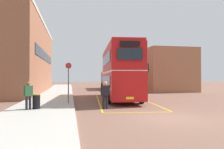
# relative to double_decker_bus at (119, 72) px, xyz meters

# --- Properties ---
(ground_plane) EXTENTS (135.60, 135.60, 0.00)m
(ground_plane) POSITION_rel_double_decker_bus_xyz_m (0.36, 5.18, -2.51)
(ground_plane) COLOR brown
(sidewalk_left) EXTENTS (4.00, 57.60, 0.14)m
(sidewalk_left) POSITION_rel_double_decker_bus_xyz_m (-6.14, 7.58, -2.44)
(sidewalk_left) COLOR #B2ADA3
(sidewalk_left) RESTS_ON ground
(brick_building_left) EXTENTS (5.49, 22.36, 9.10)m
(brick_building_left) POSITION_rel_double_decker_bus_xyz_m (-10.42, 10.79, 2.04)
(brick_building_left) COLOR brown
(brick_building_left) RESTS_ON ground
(depot_building_right) EXTENTS (6.73, 12.95, 6.02)m
(depot_building_right) POSITION_rel_double_decker_bus_xyz_m (9.19, 12.83, 0.49)
(depot_building_right) COLOR #9E6647
(depot_building_right) RESTS_ON ground
(double_decker_bus) EXTENTS (3.51, 10.77, 4.75)m
(double_decker_bus) POSITION_rel_double_decker_bus_xyz_m (0.00, 0.00, 0.00)
(double_decker_bus) COLOR black
(double_decker_bus) RESTS_ON ground
(single_deck_bus) EXTENTS (2.93, 9.17, 3.02)m
(single_deck_bus) POSITION_rel_double_decker_bus_xyz_m (2.42, 16.49, -0.87)
(single_deck_bus) COLOR black
(single_deck_bus) RESTS_ON ground
(pedestrian_boarding) EXTENTS (0.59, 0.27, 1.76)m
(pedestrian_boarding) POSITION_rel_double_decker_bus_xyz_m (-2.22, -5.64, -1.48)
(pedestrian_boarding) COLOR black
(pedestrian_boarding) RESTS_ON ground
(pedestrian_waiting_near) EXTENTS (0.51, 0.45, 1.63)m
(pedestrian_waiting_near) POSITION_rel_double_decker_bus_xyz_m (-6.81, -5.97, -1.44)
(pedestrian_waiting_near) COLOR black
(pedestrian_waiting_near) RESTS_ON sidewalk_left
(litter_bin) EXTENTS (0.47, 0.47, 0.87)m
(litter_bin) POSITION_rel_double_decker_bus_xyz_m (-6.40, -5.70, -1.94)
(litter_bin) COLOR black
(litter_bin) RESTS_ON sidewalk_left
(bus_stop_sign) EXTENTS (0.44, 0.13, 2.95)m
(bus_stop_sign) POSITION_rel_double_decker_bus_xyz_m (-4.54, -3.19, -0.62)
(bus_stop_sign) COLOR #4C4C51
(bus_stop_sign) RESTS_ON sidewalk_left
(bay_marking_yellow) EXTENTS (5.33, 12.95, 0.01)m
(bay_marking_yellow) POSITION_rel_double_decker_bus_xyz_m (-0.08, -1.95, -2.51)
(bay_marking_yellow) COLOR gold
(bay_marking_yellow) RESTS_ON ground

